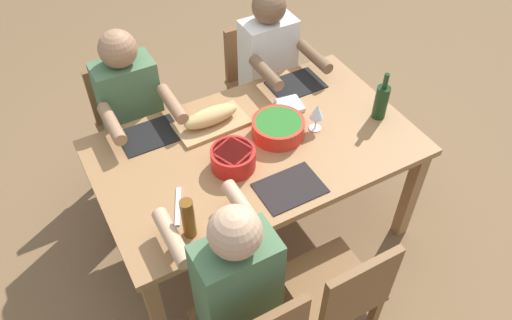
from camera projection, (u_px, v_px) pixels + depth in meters
The scene contains 20 objects.
ground_plane at pixel (256, 229), 3.21m from camera, with size 8.00×8.00×0.00m, color brown.
dining_table at pixel (256, 156), 2.73m from camera, with size 1.69×1.01×0.74m.
chair_far_center at pixel (341, 292), 2.35m from camera, with size 0.40×0.40×0.85m.
diner_far_right at pixel (233, 280), 2.16m from camera, with size 0.41×0.53×1.20m.
chair_near_right at pixel (130, 120), 3.21m from camera, with size 0.40×0.40×0.85m.
diner_near_right at pixel (133, 111), 2.94m from camera, with size 0.41×0.53×1.20m.
chair_near_left at pixel (257, 78), 3.52m from camera, with size 0.40×0.40×0.85m.
diner_near_left at pixel (271, 66), 3.26m from camera, with size 0.41×0.53×1.20m.
serving_bowl_pasta at pixel (233, 157), 2.53m from camera, with size 0.23×0.23×0.11m.
serving_bowl_greens at pixel (278, 127), 2.70m from camera, with size 0.29×0.29×0.09m.
cutting_board at pixel (211, 124), 2.78m from camera, with size 0.40×0.22×0.02m, color tan.
bread_loaf at pixel (211, 116), 2.74m from camera, with size 0.32×0.11×0.09m, color tan.
wine_bottle at pixel (381, 101), 2.76m from camera, with size 0.08×0.08×0.29m.
beer_bottle at pixel (188, 218), 2.20m from camera, with size 0.06×0.06×0.22m, color brown.
wine_glass at pixel (317, 112), 2.69m from camera, with size 0.08×0.08×0.17m.
placemat_far_center at pixel (290, 188), 2.46m from camera, with size 0.32×0.23×0.01m, color black.
placemat_near_right at pixel (150, 135), 2.73m from camera, with size 0.32×0.23×0.01m, color black.
placemat_near_left at pixel (296, 84), 3.04m from camera, with size 0.32×0.23×0.01m, color black.
carving_knife at pixel (178, 206), 2.38m from camera, with size 0.23×0.02×0.01m, color silver.
napkin_stack at pixel (290, 105), 2.89m from camera, with size 0.14×0.14×0.02m, color white.
Camera 1 is at (0.93, 1.68, 2.60)m, focal length 35.35 mm.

